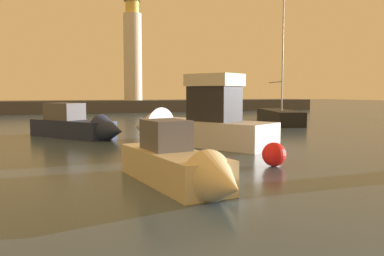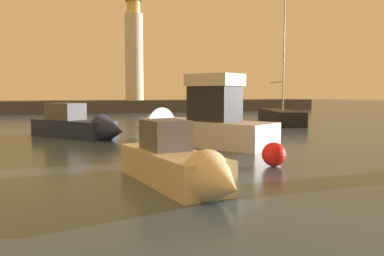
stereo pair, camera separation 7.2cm
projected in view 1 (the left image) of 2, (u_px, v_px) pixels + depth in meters
ground_plane at (116, 130)px, 27.59m from camera, size 220.00×220.00×0.00m
breakwater at (78, 107)px, 52.06m from camera, size 69.09×6.54×1.60m
lighthouse at (133, 51)px, 54.08m from camera, size 2.46×2.46×14.28m
motorboat_0 at (182, 166)px, 10.83m from camera, size 2.13×5.75×2.01m
motorboat_1 at (190, 124)px, 20.39m from camera, size 6.30×8.66×3.97m
motorboat_3 at (81, 126)px, 22.80m from camera, size 5.30×6.64×2.31m
sailboat_moored at (279, 116)px, 33.91m from camera, size 4.97×9.07×14.58m
mooring_buoy at (274, 154)px, 13.97m from camera, size 0.85×0.85×0.85m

